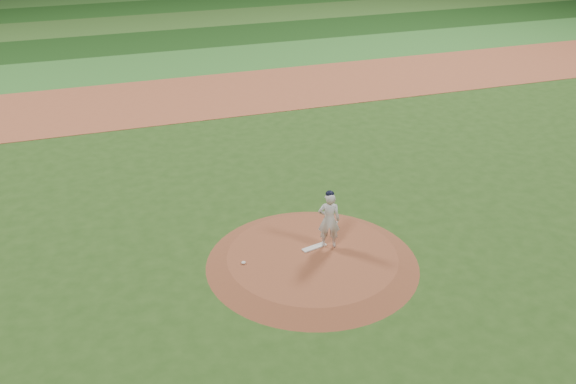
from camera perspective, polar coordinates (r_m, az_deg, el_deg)
The scene contains 10 objects.
ground at distance 16.72m, azimuth 2.17°, elevation -6.35°, with size 120.00×120.00×0.00m, color #294C18.
infield_dirt_band at distance 28.97m, azimuth -7.56°, elevation 8.46°, with size 70.00×6.00×0.02m, color #A35232.
outfield_stripe_0 at distance 34.16m, azimuth -9.44°, elevation 11.24°, with size 70.00×5.00×0.02m, color #33772B.
outfield_stripe_1 at distance 38.94m, azimuth -10.74°, elevation 13.12°, with size 70.00×5.00×0.02m, color #184014.
outfield_stripe_2 at distance 43.78m, azimuth -11.76°, elevation 14.58°, with size 70.00×5.00×0.02m, color #396825.
outfield_stripe_3 at distance 48.65m, azimuth -12.59°, elevation 15.74°, with size 70.00×5.00×0.02m, color #1E4F19.
pitchers_mound at distance 16.65m, azimuth 2.17°, elevation -5.99°, with size 5.50×5.50×0.25m, color brown.
pitching_rubber at distance 16.87m, azimuth 2.35°, elevation -4.93°, with size 0.69×0.17×0.03m, color silver.
rosin_bag at distance 16.27m, azimuth -3.98°, elevation -6.28°, with size 0.11×0.11×0.06m, color white.
pitcher_on_mound at distance 16.57m, azimuth 3.67°, elevation -2.46°, with size 0.67×0.54×1.63m.
Camera 1 is at (-4.96, -13.00, 9.27)m, focal length 40.00 mm.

